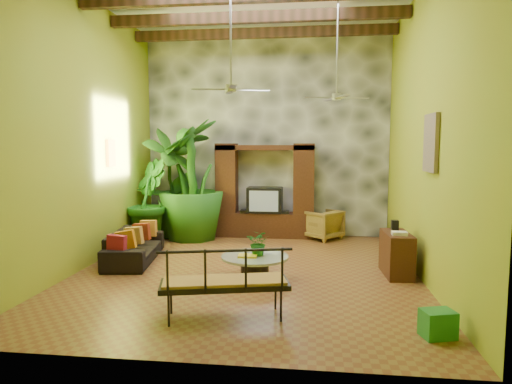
# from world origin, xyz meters

# --- Properties ---
(ground) EXTENTS (7.00, 7.00, 0.00)m
(ground) POSITION_xyz_m (0.00, 0.00, 0.00)
(ground) COLOR brown
(ground) RESTS_ON ground
(back_wall) EXTENTS (6.00, 0.02, 5.00)m
(back_wall) POSITION_xyz_m (0.00, 3.50, 2.50)
(back_wall) COLOR #A1A124
(back_wall) RESTS_ON ground
(left_wall) EXTENTS (0.02, 7.00, 5.00)m
(left_wall) POSITION_xyz_m (-3.00, 0.00, 2.50)
(left_wall) COLOR #A1A124
(left_wall) RESTS_ON ground
(right_wall) EXTENTS (0.02, 7.00, 5.00)m
(right_wall) POSITION_xyz_m (3.00, 0.00, 2.50)
(right_wall) COLOR #A1A124
(right_wall) RESTS_ON ground
(stone_accent_wall) EXTENTS (5.98, 0.10, 4.98)m
(stone_accent_wall) POSITION_xyz_m (0.00, 3.44, 2.50)
(stone_accent_wall) COLOR #3E4046
(stone_accent_wall) RESTS_ON ground
(entertainment_center) EXTENTS (2.40, 0.55, 2.30)m
(entertainment_center) POSITION_xyz_m (0.00, 3.14, 0.97)
(entertainment_center) COLOR #32190E
(entertainment_center) RESTS_ON ground
(ceiling_fan_front) EXTENTS (1.28, 1.28, 1.86)m
(ceiling_fan_front) POSITION_xyz_m (-0.20, -0.40, 3.40)
(ceiling_fan_front) COLOR #ABACB0
(ceiling_fan_front) RESTS_ON ceiling
(ceiling_fan_back) EXTENTS (1.28, 1.28, 1.86)m
(ceiling_fan_back) POSITION_xyz_m (1.60, 1.20, 3.40)
(ceiling_fan_back) COLOR #ABACB0
(ceiling_fan_back) RESTS_ON ceiling
(wall_art_mask) EXTENTS (0.06, 0.32, 0.55)m
(wall_art_mask) POSITION_xyz_m (-2.96, 1.00, 2.10)
(wall_art_mask) COLOR yellow
(wall_art_mask) RESTS_ON left_wall
(wall_art_painting) EXTENTS (0.06, 0.70, 0.90)m
(wall_art_painting) POSITION_xyz_m (2.96, -0.60, 2.30)
(wall_art_painting) COLOR navy
(wall_art_painting) RESTS_ON right_wall
(sofa) EXTENTS (1.06, 2.10, 0.59)m
(sofa) POSITION_xyz_m (-2.30, 0.48, 0.29)
(sofa) COLOR black
(sofa) RESTS_ON ground
(wicker_armchair) EXTENTS (1.09, 1.09, 0.71)m
(wicker_armchair) POSITION_xyz_m (1.41, 3.02, 0.36)
(wicker_armchair) COLOR brown
(wicker_armchair) RESTS_ON ground
(tall_plant_a) EXTENTS (1.53, 1.70, 2.68)m
(tall_plant_a) POSITION_xyz_m (-2.25, 2.71, 1.34)
(tall_plant_a) COLOR #286219
(tall_plant_a) RESTS_ON ground
(tall_plant_b) EXTENTS (1.12, 1.27, 1.95)m
(tall_plant_b) POSITION_xyz_m (-2.65, 2.14, 0.98)
(tall_plant_b) COLOR #1B5A17
(tall_plant_b) RESTS_ON ground
(tall_plant_c) EXTENTS (1.72, 1.72, 2.85)m
(tall_plant_c) POSITION_xyz_m (-1.71, 2.64, 1.43)
(tall_plant_c) COLOR #236219
(tall_plant_c) RESTS_ON ground
(coffee_table) EXTENTS (1.14, 1.14, 0.40)m
(coffee_table) POSITION_xyz_m (0.20, -0.44, 0.26)
(coffee_table) COLOR black
(coffee_table) RESTS_ON ground
(centerpiece_plant) EXTENTS (0.46, 0.42, 0.44)m
(centerpiece_plant) POSITION_xyz_m (0.27, -0.39, 0.62)
(centerpiece_plant) COLOR #175817
(centerpiece_plant) RESTS_ON coffee_table
(yellow_tray) EXTENTS (0.32, 0.24, 0.03)m
(yellow_tray) POSITION_xyz_m (0.09, -0.53, 0.42)
(yellow_tray) COLOR gold
(yellow_tray) RESTS_ON coffee_table
(iron_bench) EXTENTS (1.76, 0.99, 0.57)m
(iron_bench) POSITION_xyz_m (0.03, -2.29, 0.53)
(iron_bench) COLOR black
(iron_bench) RESTS_ON ground
(side_console) EXTENTS (0.47, 0.96, 0.75)m
(side_console) POSITION_xyz_m (2.63, 0.09, 0.38)
(side_console) COLOR #361B11
(side_console) RESTS_ON ground
(green_bin) EXTENTS (0.44, 0.37, 0.33)m
(green_bin) POSITION_xyz_m (2.65, -2.51, 0.16)
(green_bin) COLOR #207823
(green_bin) RESTS_ON ground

